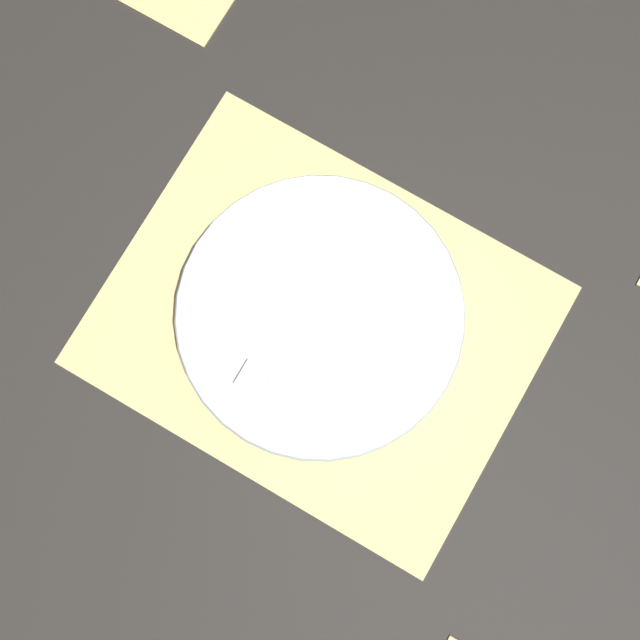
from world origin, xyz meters
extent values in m
plane|color=black|center=(0.00, 0.00, 0.00)|extent=(6.00, 6.00, 0.00)
cube|color=#D6B775|center=(0.00, 0.00, 0.00)|extent=(0.45, 0.36, 0.01)
cube|color=#4C381E|center=(-0.16, 0.00, 0.00)|extent=(0.01, 0.35, 0.00)
cube|color=#4C381E|center=(-0.10, 0.00, 0.00)|extent=(0.01, 0.35, 0.00)
cube|color=#4C381E|center=(-0.03, 0.00, 0.00)|extent=(0.01, 0.35, 0.00)
cube|color=#4C381E|center=(0.03, 0.00, 0.00)|extent=(0.01, 0.35, 0.00)
cube|color=#4C381E|center=(0.10, 0.00, 0.00)|extent=(0.01, 0.35, 0.00)
cube|color=#4C381E|center=(0.16, 0.00, 0.00)|extent=(0.01, 0.35, 0.00)
cylinder|color=silver|center=(0.00, 0.00, 0.04)|extent=(0.29, 0.29, 0.07)
torus|color=silver|center=(0.00, 0.00, 0.07)|extent=(0.30, 0.30, 0.01)
cylinder|color=#F4EABC|center=(0.08, 0.00, 0.03)|extent=(0.02, 0.02, 0.01)
cylinder|color=#F4EABC|center=(0.06, 0.08, 0.02)|extent=(0.03, 0.03, 0.01)
cylinder|color=#F4EABC|center=(0.06, 0.05, 0.03)|extent=(0.03, 0.03, 0.01)
cylinder|color=#F4EABC|center=(0.08, -0.02, 0.04)|extent=(0.03, 0.03, 0.01)
cylinder|color=#F4EABC|center=(0.10, 0.02, 0.05)|extent=(0.03, 0.03, 0.01)
cylinder|color=#F4EABC|center=(-0.09, -0.03, 0.06)|extent=(0.03, 0.03, 0.01)
cylinder|color=#F4EABC|center=(-0.05, -0.08, 0.05)|extent=(0.03, 0.03, 0.01)
cube|color=white|center=(-0.02, -0.09, 0.07)|extent=(0.03, 0.03, 0.03)
cube|color=white|center=(-0.06, 0.04, 0.03)|extent=(0.02, 0.02, 0.02)
cube|color=white|center=(0.06, -0.10, 0.04)|extent=(0.03, 0.03, 0.03)
cube|color=white|center=(-0.10, 0.06, 0.04)|extent=(0.03, 0.03, 0.03)
cube|color=white|center=(0.02, 0.10, 0.05)|extent=(0.02, 0.02, 0.02)
cube|color=white|center=(-0.08, 0.00, 0.05)|extent=(0.03, 0.03, 0.03)
cube|color=white|center=(0.01, 0.00, 0.06)|extent=(0.03, 0.03, 0.03)
ellipsoid|color=orange|center=(-0.03, 0.05, 0.03)|extent=(0.03, 0.02, 0.01)
ellipsoid|color=orange|center=(0.02, 0.07, 0.03)|extent=(0.03, 0.02, 0.02)
ellipsoid|color=orange|center=(0.04, -0.06, 0.02)|extent=(0.03, 0.02, 0.01)
ellipsoid|color=orange|center=(-0.06, 0.09, 0.05)|extent=(0.04, 0.02, 0.02)
ellipsoid|color=orange|center=(0.04, -0.03, 0.04)|extent=(0.03, 0.02, 0.02)
ellipsoid|color=orange|center=(-0.09, -0.06, 0.05)|extent=(0.03, 0.02, 0.01)
ellipsoid|color=#B2231E|center=(0.05, -0.06, 0.06)|extent=(0.03, 0.02, 0.01)
camera|label=1|loc=(0.08, -0.14, 0.95)|focal=50.00mm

